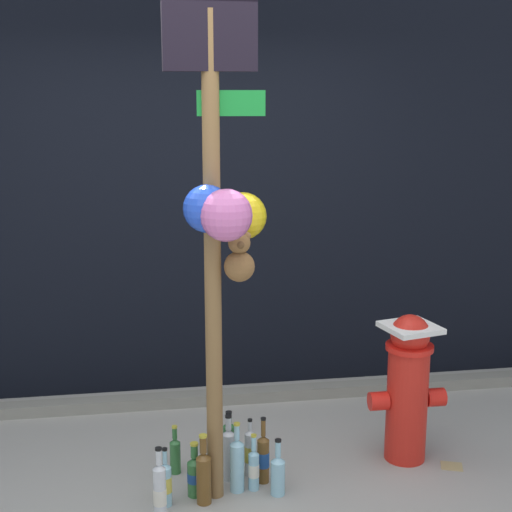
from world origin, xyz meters
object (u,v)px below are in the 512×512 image
Objects in this scene: bottle_6 at (278,473)px; bottle_11 at (263,458)px; bottle_7 at (229,453)px; bottle_9 at (229,445)px; bottle_1 at (166,483)px; fire_hydrant at (408,385)px; bottle_2 at (237,464)px; bottle_5 at (254,468)px; bottle_0 at (175,454)px; memorial_post at (222,200)px; bottle_10 at (160,493)px; bottle_4 at (250,452)px; bottle_8 at (204,475)px; bottle_3 at (195,475)px.

bottle_6 is 0.84× the size of bottle_11.
bottle_9 is at bearing 82.20° from bottle_7.
bottle_1 is at bearing -164.22° from bottle_11.
fire_hydrant reaches higher than bottle_1.
bottle_9 is at bearing 94.83° from bottle_2.
bottle_5 reaches higher than bottle_6.
bottle_0 is at bearing 142.90° from bottle_2.
bottle_1 is 0.41m from bottle_7.
bottle_5 is 0.24m from bottle_9.
bottle_10 is (-0.34, -0.19, -1.42)m from memorial_post.
bottle_9 is (0.36, 0.30, 0.03)m from bottle_1.
bottle_11 is (0.15, 0.07, -0.01)m from bottle_2.
bottle_4 is 0.11m from bottle_11.
bottle_4 is 0.92× the size of bottle_9.
bottle_9 is (0.30, -0.03, 0.04)m from bottle_0.
bottle_8 is 0.94× the size of bottle_10.
bottle_11 is (0.17, -0.14, -0.01)m from bottle_9.
bottle_2 reaches higher than bottle_0.
bottle_2 is 0.10m from bottle_5.
bottle_5 is (0.09, -0.00, -0.03)m from bottle_2.
memorial_post is at bearing -143.22° from bottle_2.
bottle_2 reaches higher than bottle_9.
bottle_5 is at bearing -91.19° from bottle_4.
bottle_7 is at bearing 104.14° from bottle_2.
memorial_post is at bearing -127.95° from bottle_4.
bottle_5 is (0.32, 0.01, 0.00)m from bottle_3.
memorial_post is 7.97× the size of bottle_5.
bottle_9 is 0.60m from bottle_10.
bottle_8 is at bearing -126.12° from bottle_7.
bottle_0 is 0.49m from bottle_10.
bottle_10 is (-0.51, -0.24, 0.04)m from bottle_5.
bottle_2 is (0.07, 0.05, -1.43)m from memorial_post.
bottle_4 is 0.65m from bottle_10.
bottle_11 is (0.34, 0.16, -0.01)m from bottle_8.
bottle_3 is 0.74× the size of bottle_10.
bottle_11 is (0.23, 0.12, -1.44)m from memorial_post.
bottle_8 is at bearing -118.87° from bottle_9.
bottle_0 is 0.75× the size of bottle_11.
bottle_1 is 0.17m from bottle_10.
bottle_11 is (-0.06, 0.14, 0.02)m from bottle_6.
bottle_9 reaches higher than bottle_5.
bottle_3 is 0.79× the size of bottle_7.
bottle_6 reaches higher than bottle_0.
memorial_post is 1.52m from bottle_0.
bottle_7 is at bearing 76.53° from memorial_post.
bottle_0 is at bearing 159.96° from bottle_11.
bottle_8 is 0.35m from bottle_9.
bottle_5 is 0.78× the size of bottle_10.
bottle_0 is 0.88× the size of bottle_1.
bottle_1 is at bearing -170.17° from bottle_5.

